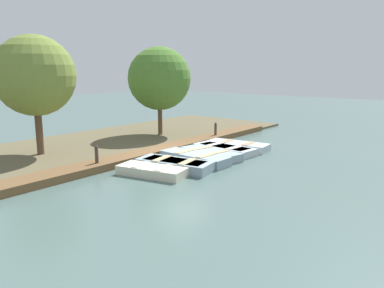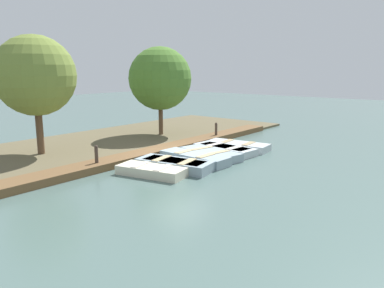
{
  "view_description": "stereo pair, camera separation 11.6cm",
  "coord_description": "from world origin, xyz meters",
  "px_view_note": "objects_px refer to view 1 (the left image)",
  "views": [
    {
      "loc": [
        10.49,
        -12.21,
        3.92
      ],
      "look_at": [
        0.37,
        0.49,
        0.65
      ],
      "focal_mm": 35.0,
      "sensor_mm": 36.0,
      "label": 1
    },
    {
      "loc": [
        10.58,
        -12.14,
        3.92
      ],
      "look_at": [
        0.37,
        0.49,
        0.65
      ],
      "focal_mm": 35.0,
      "sensor_mm": 36.0,
      "label": 2
    }
  ],
  "objects_px": {
    "rowboat_2": "(195,158)",
    "rowboat_5": "(237,146)",
    "rowboat_0": "(152,171)",
    "rowboat_1": "(175,165)",
    "rowboat_3": "(210,154)",
    "park_tree_far_left": "(35,76)",
    "mooring_post_near": "(97,158)",
    "mooring_post_far": "(216,131)",
    "park_tree_left": "(159,79)",
    "rowboat_4": "(224,149)"
  },
  "relations": [
    {
      "from": "rowboat_2",
      "to": "park_tree_left",
      "type": "distance_m",
      "value": 7.25
    },
    {
      "from": "rowboat_1",
      "to": "mooring_post_near",
      "type": "bearing_deg",
      "value": -149.94
    },
    {
      "from": "rowboat_3",
      "to": "park_tree_far_left",
      "type": "distance_m",
      "value": 8.41
    },
    {
      "from": "rowboat_2",
      "to": "mooring_post_far",
      "type": "xyz_separation_m",
      "value": [
        -2.22,
        4.71,
        0.3
      ]
    },
    {
      "from": "rowboat_5",
      "to": "park_tree_left",
      "type": "height_order",
      "value": "park_tree_left"
    },
    {
      "from": "rowboat_3",
      "to": "rowboat_5",
      "type": "xyz_separation_m",
      "value": [
        -0.06,
        2.39,
        -0.01
      ]
    },
    {
      "from": "rowboat_4",
      "to": "rowboat_5",
      "type": "height_order",
      "value": "rowboat_5"
    },
    {
      "from": "rowboat_0",
      "to": "rowboat_1",
      "type": "bearing_deg",
      "value": 72.52
    },
    {
      "from": "rowboat_3",
      "to": "mooring_post_far",
      "type": "xyz_separation_m",
      "value": [
        -2.28,
        3.65,
        0.31
      ]
    },
    {
      "from": "rowboat_0",
      "to": "rowboat_3",
      "type": "relative_size",
      "value": 0.9
    },
    {
      "from": "rowboat_3",
      "to": "park_tree_far_left",
      "type": "bearing_deg",
      "value": -132.22
    },
    {
      "from": "rowboat_2",
      "to": "mooring_post_near",
      "type": "xyz_separation_m",
      "value": [
        -2.22,
        -3.38,
        0.3
      ]
    },
    {
      "from": "mooring_post_near",
      "to": "park_tree_left",
      "type": "distance_m",
      "value": 8.22
    },
    {
      "from": "rowboat_2",
      "to": "park_tree_far_left",
      "type": "relative_size",
      "value": 0.59
    },
    {
      "from": "rowboat_5",
      "to": "mooring_post_far",
      "type": "height_order",
      "value": "mooring_post_far"
    },
    {
      "from": "mooring_post_far",
      "to": "rowboat_0",
      "type": "bearing_deg",
      "value": -73.14
    },
    {
      "from": "rowboat_3",
      "to": "rowboat_4",
      "type": "relative_size",
      "value": 0.99
    },
    {
      "from": "rowboat_0",
      "to": "rowboat_2",
      "type": "bearing_deg",
      "value": 77.49
    },
    {
      "from": "mooring_post_far",
      "to": "park_tree_left",
      "type": "xyz_separation_m",
      "value": [
        -3.2,
        -1.08,
        2.86
      ]
    },
    {
      "from": "rowboat_2",
      "to": "rowboat_5",
      "type": "height_order",
      "value": "rowboat_2"
    },
    {
      "from": "rowboat_0",
      "to": "mooring_post_near",
      "type": "height_order",
      "value": "mooring_post_near"
    },
    {
      "from": "rowboat_0",
      "to": "mooring_post_far",
      "type": "height_order",
      "value": "mooring_post_far"
    },
    {
      "from": "rowboat_3",
      "to": "mooring_post_far",
      "type": "distance_m",
      "value": 4.31
    },
    {
      "from": "rowboat_5",
      "to": "rowboat_0",
      "type": "bearing_deg",
      "value": -96.15
    },
    {
      "from": "rowboat_4",
      "to": "park_tree_left",
      "type": "height_order",
      "value": "park_tree_left"
    },
    {
      "from": "rowboat_3",
      "to": "rowboat_4",
      "type": "distance_m",
      "value": 1.25
    },
    {
      "from": "rowboat_1",
      "to": "rowboat_3",
      "type": "bearing_deg",
      "value": 80.06
    },
    {
      "from": "rowboat_1",
      "to": "rowboat_3",
      "type": "xyz_separation_m",
      "value": [
        -0.03,
        2.46,
        -0.01
      ]
    },
    {
      "from": "rowboat_5",
      "to": "mooring_post_near",
      "type": "relative_size",
      "value": 3.19
    },
    {
      "from": "rowboat_0",
      "to": "rowboat_2",
      "type": "distance_m",
      "value": 2.54
    },
    {
      "from": "rowboat_0",
      "to": "rowboat_3",
      "type": "height_order",
      "value": "rowboat_3"
    },
    {
      "from": "rowboat_1",
      "to": "mooring_post_far",
      "type": "height_order",
      "value": "mooring_post_far"
    },
    {
      "from": "rowboat_3",
      "to": "rowboat_0",
      "type": "bearing_deg",
      "value": -80.12
    },
    {
      "from": "mooring_post_near",
      "to": "mooring_post_far",
      "type": "xyz_separation_m",
      "value": [
        0.0,
        8.09,
        0.0
      ]
    },
    {
      "from": "rowboat_0",
      "to": "rowboat_4",
      "type": "relative_size",
      "value": 0.89
    },
    {
      "from": "park_tree_far_left",
      "to": "park_tree_left",
      "type": "height_order",
      "value": "park_tree_far_left"
    },
    {
      "from": "mooring_post_near",
      "to": "mooring_post_far",
      "type": "distance_m",
      "value": 8.09
    },
    {
      "from": "rowboat_3",
      "to": "park_tree_left",
      "type": "relative_size",
      "value": 0.6
    },
    {
      "from": "rowboat_1",
      "to": "mooring_post_far",
      "type": "distance_m",
      "value": 6.53
    },
    {
      "from": "rowboat_0",
      "to": "rowboat_1",
      "type": "height_order",
      "value": "rowboat_1"
    },
    {
      "from": "rowboat_3",
      "to": "park_tree_far_left",
      "type": "relative_size",
      "value": 0.57
    },
    {
      "from": "rowboat_2",
      "to": "rowboat_0",
      "type": "bearing_deg",
      "value": -88.54
    },
    {
      "from": "park_tree_far_left",
      "to": "rowboat_1",
      "type": "bearing_deg",
      "value": 18.94
    },
    {
      "from": "rowboat_0",
      "to": "mooring_post_far",
      "type": "relative_size",
      "value": 2.79
    },
    {
      "from": "park_tree_far_left",
      "to": "park_tree_left",
      "type": "bearing_deg",
      "value": 84.54
    },
    {
      "from": "rowboat_4",
      "to": "park_tree_far_left",
      "type": "bearing_deg",
      "value": -131.47
    },
    {
      "from": "mooring_post_far",
      "to": "park_tree_left",
      "type": "height_order",
      "value": "park_tree_left"
    },
    {
      "from": "rowboat_2",
      "to": "rowboat_1",
      "type": "bearing_deg",
      "value": -84.44
    },
    {
      "from": "rowboat_1",
      "to": "rowboat_5",
      "type": "height_order",
      "value": "rowboat_1"
    },
    {
      "from": "mooring_post_near",
      "to": "mooring_post_far",
      "type": "bearing_deg",
      "value": 90.0
    }
  ]
}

